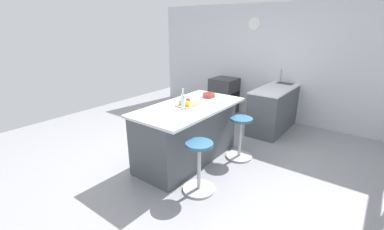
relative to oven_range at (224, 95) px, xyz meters
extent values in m
plane|color=gray|center=(2.48, 0.82, -0.44)|extent=(7.56, 7.56, 0.00)
cube|color=silver|center=(-0.35, 0.82, 0.86)|extent=(0.12, 5.82, 2.60)
cylinder|color=white|center=(-0.28, 0.56, 1.72)|extent=(0.03, 0.28, 0.28)
cube|color=#4C5156|center=(0.00, 1.43, 0.00)|extent=(2.17, 0.60, 0.87)
cube|color=silver|center=(0.00, 1.43, 0.45)|extent=(2.17, 0.60, 0.03)
cube|color=#38383D|center=(-0.27, 1.43, 0.41)|extent=(0.44, 0.36, 0.12)
cylinder|color=#B7B7BC|center=(-0.27, 1.28, 0.61)|extent=(0.02, 0.02, 0.28)
cube|color=#38383D|center=(0.00, 0.00, 0.00)|extent=(0.60, 0.60, 0.87)
cube|color=black|center=(0.00, 0.30, -0.04)|extent=(0.44, 0.01, 0.32)
cube|color=#4C5156|center=(2.53, 0.81, 0.01)|extent=(1.80, 0.76, 0.90)
cube|color=silver|center=(2.53, 0.86, 0.49)|extent=(1.86, 0.96, 0.04)
cylinder|color=#B7B7BC|center=(1.95, 1.47, -0.42)|extent=(0.44, 0.44, 0.03)
cylinder|color=#B7B7BC|center=(1.95, 1.47, -0.09)|extent=(0.05, 0.05, 0.65)
cylinder|color=#336084|center=(1.95, 1.47, 0.25)|extent=(0.36, 0.36, 0.04)
cylinder|color=#B7B7BC|center=(3.12, 1.47, -0.42)|extent=(0.44, 0.44, 0.03)
cylinder|color=#B7B7BC|center=(3.12, 1.47, -0.09)|extent=(0.05, 0.05, 0.65)
cylinder|color=#336084|center=(3.12, 1.47, 0.25)|extent=(0.36, 0.36, 0.04)
cube|color=tan|center=(2.54, 0.82, 0.52)|extent=(0.36, 0.24, 0.02)
sphere|color=#609E2D|center=(2.61, 0.76, 0.57)|extent=(0.08, 0.08, 0.08)
sphere|color=red|center=(2.46, 0.76, 0.56)|extent=(0.07, 0.07, 0.07)
sphere|color=gold|center=(2.61, 0.88, 0.57)|extent=(0.08, 0.08, 0.08)
cylinder|color=silver|center=(2.73, 0.88, 0.62)|extent=(0.06, 0.06, 0.22)
cylinder|color=silver|center=(2.73, 0.88, 0.77)|extent=(0.03, 0.03, 0.08)
cylinder|color=#B7B7BC|center=(2.73, 0.88, 0.81)|extent=(0.03, 0.03, 0.02)
cylinder|color=#993833|center=(1.93, 0.81, 0.54)|extent=(0.22, 0.22, 0.07)
cylinder|color=#4C1C19|center=(1.93, 0.81, 0.56)|extent=(0.18, 0.18, 0.04)
camera|label=1|loc=(5.59, 3.22, 1.69)|focal=24.37mm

